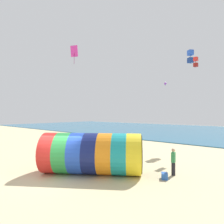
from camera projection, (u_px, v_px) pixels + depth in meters
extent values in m
plane|color=#CCBA8C|center=(54.00, 178.00, 12.09)|extent=(120.00, 120.00, 0.00)
cube|color=#236084|center=(216.00, 132.00, 40.70)|extent=(120.00, 40.00, 0.10)
cylinder|color=red|center=(52.00, 152.00, 13.19)|extent=(2.24, 2.67, 2.63)
cylinder|color=green|center=(65.00, 153.00, 13.09)|extent=(2.24, 2.67, 2.63)
cylinder|color=blue|center=(78.00, 153.00, 13.00)|extent=(2.24, 2.67, 2.63)
cylinder|color=navy|center=(92.00, 153.00, 12.90)|extent=(2.24, 2.67, 2.63)
cylinder|color=orange|center=(106.00, 154.00, 12.80)|extent=(2.24, 2.67, 2.63)
cylinder|color=teal|center=(120.00, 154.00, 12.70)|extent=(2.24, 2.67, 2.63)
cylinder|color=yellow|center=(134.00, 154.00, 12.60)|extent=(2.24, 2.67, 2.63)
cylinder|color=black|center=(141.00, 154.00, 12.55)|extent=(1.42, 2.02, 2.42)
cylinder|color=black|center=(173.00, 169.00, 12.53)|extent=(0.24, 0.24, 0.83)
cube|color=#338C4C|center=(173.00, 157.00, 12.54)|extent=(0.29, 0.40, 0.62)
sphere|color=tan|center=(173.00, 150.00, 12.54)|extent=(0.22, 0.22, 0.22)
cube|color=red|center=(196.00, 59.00, 20.10)|extent=(0.41, 0.41, 0.39)
cube|color=maroon|center=(196.00, 65.00, 20.10)|extent=(0.41, 0.41, 0.39)
cylinder|color=black|center=(196.00, 62.00, 20.10)|extent=(0.02, 0.02, 1.04)
cube|color=blue|center=(190.00, 53.00, 23.97)|extent=(0.79, 0.79, 0.61)
cube|color=navy|center=(190.00, 60.00, 23.96)|extent=(0.79, 0.79, 0.61)
cylinder|color=black|center=(190.00, 56.00, 23.96)|extent=(0.02, 0.02, 1.62)
cube|color=#D1339E|center=(74.00, 51.00, 16.45)|extent=(0.64, 0.43, 0.90)
cylinder|color=#7D1E5E|center=(74.00, 59.00, 16.45)|extent=(0.03, 0.03, 0.90)
ellipsoid|color=purple|center=(165.00, 84.00, 26.00)|extent=(0.80, 0.99, 0.39)
cube|color=#4C1E6B|center=(165.00, 85.00, 25.99)|extent=(0.08, 0.12, 0.23)
cube|color=#2659B2|center=(165.00, 176.00, 11.84)|extent=(0.57, 0.63, 0.36)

